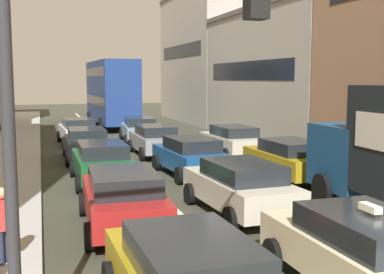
# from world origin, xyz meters

# --- Properties ---
(sidewalk_left) EXTENTS (2.60, 64.00, 0.14)m
(sidewalk_left) POSITION_xyz_m (-6.70, 20.00, 0.07)
(sidewalk_left) COLOR #B6B6B6
(sidewalk_left) RESTS_ON ground
(lane_stripe_left) EXTENTS (0.16, 60.00, 0.01)m
(lane_stripe_left) POSITION_xyz_m (-1.70, 20.00, 0.01)
(lane_stripe_left) COLOR silver
(lane_stripe_left) RESTS_ON ground
(lane_stripe_right) EXTENTS (0.16, 60.00, 0.01)m
(lane_stripe_right) POSITION_xyz_m (1.70, 20.00, 0.01)
(lane_stripe_right) COLOR silver
(lane_stripe_right) RESTS_ON ground
(building_row_right) EXTENTS (7.20, 43.90, 13.65)m
(building_row_right) POSITION_xyz_m (9.90, 20.97, 5.74)
(building_row_right) COLOR #B2ADA3
(building_row_right) RESTS_ON ground
(traffic_light_pole) EXTENTS (3.58, 0.38, 5.50)m
(traffic_light_pole) POSITION_xyz_m (-4.45, 0.65, 3.82)
(traffic_light_pole) COLOR #2D2D33
(traffic_light_pole) RESTS_ON ground
(taxi_centre_lane_front) EXTENTS (2.09, 4.32, 1.66)m
(taxi_centre_lane_front) POSITION_xyz_m (-0.10, 1.52, 0.80)
(taxi_centre_lane_front) COLOR beige
(taxi_centre_lane_front) RESTS_ON ground
(sedan_centre_lane_second) EXTENTS (2.26, 4.40, 1.49)m
(sedan_centre_lane_second) POSITION_xyz_m (-0.12, 7.02, 0.80)
(sedan_centre_lane_second) COLOR beige
(sedan_centre_lane_second) RESTS_ON ground
(wagon_left_lane_second) EXTENTS (2.19, 4.36, 1.49)m
(wagon_left_lane_second) POSITION_xyz_m (-3.43, 6.58, 0.80)
(wagon_left_lane_second) COLOR #A51E1E
(wagon_left_lane_second) RESTS_ON ground
(hatchback_centre_lane_third) EXTENTS (2.27, 4.40, 1.49)m
(hatchback_centre_lane_third) POSITION_xyz_m (0.16, 12.75, 0.80)
(hatchback_centre_lane_third) COLOR #194C8C
(hatchback_centre_lane_third) RESTS_ON ground
(sedan_left_lane_third) EXTENTS (2.08, 4.31, 1.49)m
(sedan_left_lane_third) POSITION_xyz_m (-3.29, 12.30, 0.80)
(sedan_left_lane_third) COLOR #19592D
(sedan_left_lane_third) RESTS_ON ground
(coupe_centre_lane_fourth) EXTENTS (2.08, 4.31, 1.49)m
(coupe_centre_lane_fourth) POSITION_xyz_m (-0.04, 18.13, 0.80)
(coupe_centre_lane_fourth) COLOR gray
(coupe_centre_lane_fourth) RESTS_ON ground
(sedan_left_lane_fourth) EXTENTS (2.09, 4.32, 1.49)m
(sedan_left_lane_fourth) POSITION_xyz_m (-3.35, 17.65, 0.80)
(sedan_left_lane_fourth) COLOR black
(sedan_left_lane_fourth) RESTS_ON ground
(sedan_centre_lane_fifth) EXTENTS (2.29, 4.41, 1.49)m
(sedan_centre_lane_fifth) POSITION_xyz_m (0.19, 23.32, 0.80)
(sedan_centre_lane_fifth) COLOR #759EB7
(sedan_centre_lane_fifth) RESTS_ON ground
(sedan_left_lane_fifth) EXTENTS (2.25, 4.39, 1.49)m
(sedan_left_lane_fifth) POSITION_xyz_m (-3.32, 23.52, 0.80)
(sedan_left_lane_fifth) COLOR silver
(sedan_left_lane_fifth) RESTS_ON ground
(sedan_right_lane_behind_truck) EXTENTS (2.12, 4.33, 1.49)m
(sedan_right_lane_behind_truck) POSITION_xyz_m (3.46, 10.96, 0.80)
(sedan_right_lane_behind_truck) COLOR #B29319
(sedan_right_lane_behind_truck) RESTS_ON ground
(wagon_right_lane_far) EXTENTS (2.17, 4.36, 1.49)m
(wagon_right_lane_far) POSITION_xyz_m (3.48, 16.76, 0.80)
(wagon_right_lane_far) COLOR beige
(wagon_right_lane_far) RESTS_ON ground
(bus_mid_queue_primary) EXTENTS (3.01, 10.56, 5.06)m
(bus_mid_queue_primary) POSITION_xyz_m (-0.07, 33.29, 2.83)
(bus_mid_queue_primary) COLOR navy
(bus_mid_queue_primary) RESTS_ON ground
(pedestrian_mid_sidewalk) EXTENTS (0.37, 0.45, 1.66)m
(pedestrian_mid_sidewalk) POSITION_xyz_m (-6.12, 4.58, 0.95)
(pedestrian_mid_sidewalk) COLOR #262D47
(pedestrian_mid_sidewalk) RESTS_ON ground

